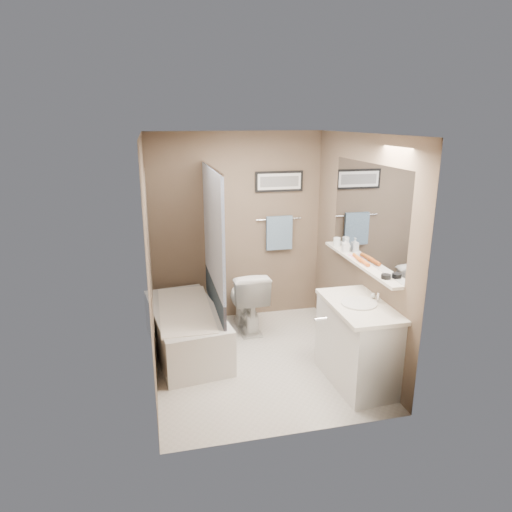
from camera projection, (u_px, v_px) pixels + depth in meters
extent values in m
plane|color=beige|center=(259.00, 360.00, 4.99)|extent=(2.50, 2.50, 0.00)
cube|color=white|center=(260.00, 136.00, 4.31)|extent=(2.20, 2.50, 0.04)
cube|color=brown|center=(237.00, 228.00, 5.79)|extent=(2.20, 0.04, 2.40)
cube|color=brown|center=(296.00, 300.00, 3.50)|extent=(2.20, 0.04, 2.40)
cube|color=brown|center=(151.00, 263.00, 4.41)|extent=(0.04, 2.50, 2.40)
cube|color=brown|center=(357.00, 249.00, 4.88)|extent=(0.04, 2.50, 2.40)
cube|color=tan|center=(151.00, 267.00, 4.93)|extent=(0.02, 1.55, 2.00)
cylinder|color=silver|center=(211.00, 167.00, 4.78)|extent=(0.02, 1.55, 0.02)
cube|color=white|center=(213.00, 227.00, 4.97)|extent=(0.03, 1.45, 1.28)
cube|color=#273949|center=(215.00, 297.00, 5.20)|extent=(0.03, 1.45, 0.36)
cube|color=silver|center=(367.00, 213.00, 4.62)|extent=(0.02, 1.60, 1.00)
cube|color=silver|center=(359.00, 262.00, 4.76)|extent=(0.12, 1.60, 0.03)
cylinder|color=silver|center=(279.00, 219.00, 5.87)|extent=(0.60, 0.02, 0.02)
cube|color=#8AAFCA|center=(279.00, 233.00, 5.90)|extent=(0.34, 0.05, 0.44)
cube|color=black|center=(279.00, 181.00, 5.75)|extent=(0.62, 0.02, 0.26)
cube|color=white|center=(279.00, 182.00, 5.73)|extent=(0.56, 0.00, 0.20)
cube|color=#595959|center=(280.00, 182.00, 5.73)|extent=(0.50, 0.00, 0.13)
cube|color=silver|center=(362.00, 318.00, 3.66)|extent=(0.80, 0.02, 2.00)
cylinder|color=silver|center=(321.00, 319.00, 3.64)|extent=(0.10, 0.02, 0.02)
cube|color=silver|center=(186.00, 330.00, 5.15)|extent=(0.90, 1.58, 0.50)
cube|color=white|center=(185.00, 309.00, 5.07)|extent=(0.56, 1.36, 0.02)
imported|color=white|center=(247.00, 299.00, 5.66)|extent=(0.45, 0.77, 0.78)
cube|color=silver|center=(358.00, 345.00, 4.48)|extent=(0.56, 0.93, 0.80)
cube|color=silver|center=(360.00, 306.00, 4.36)|extent=(0.54, 0.96, 0.04)
cylinder|color=silver|center=(359.00, 303.00, 4.35)|extent=(0.34, 0.34, 0.01)
cylinder|color=silver|center=(378.00, 297.00, 4.38)|extent=(0.02, 0.02, 0.10)
sphere|color=silver|center=(373.00, 296.00, 4.48)|extent=(0.05, 0.05, 0.05)
cylinder|color=black|center=(386.00, 277.00, 4.22)|extent=(0.09, 0.09, 0.04)
cylinder|color=#D05B1D|center=(364.00, 262.00, 4.64)|extent=(0.05, 0.22, 0.04)
cylinder|color=#C15A1B|center=(357.00, 258.00, 4.79)|extent=(0.06, 0.22, 0.04)
cube|color=#FF9BCD|center=(353.00, 256.00, 4.89)|extent=(0.05, 0.16, 0.01)
cylinder|color=silver|center=(337.00, 242.00, 5.30)|extent=(0.08, 0.08, 0.10)
imported|color=#999999|center=(346.00, 245.00, 5.06)|extent=(0.07, 0.08, 0.15)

